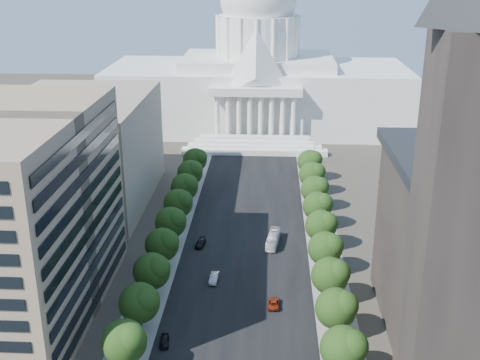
% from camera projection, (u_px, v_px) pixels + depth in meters
% --- Properties ---
extents(road_asphalt, '(30.00, 260.00, 0.01)m').
position_uv_depth(road_asphalt, '(248.00, 217.00, 162.52)').
color(road_asphalt, black).
rests_on(road_asphalt, ground).
extents(sidewalk_left, '(8.00, 260.00, 0.02)m').
position_uv_depth(sidewalk_left, '(178.00, 216.00, 163.44)').
color(sidewalk_left, gray).
rests_on(sidewalk_left, ground).
extents(sidewalk_right, '(8.00, 260.00, 0.02)m').
position_uv_depth(sidewalk_right, '(319.00, 219.00, 161.60)').
color(sidewalk_right, gray).
rests_on(sidewalk_right, ground).
extents(capitol, '(120.00, 56.00, 73.00)m').
position_uv_depth(capitol, '(257.00, 78.00, 244.53)').
color(capitol, white).
rests_on(capitol, ground).
extents(office_block_left_far, '(38.00, 52.00, 30.00)m').
position_uv_depth(office_block_left_far, '(79.00, 151.00, 169.03)').
color(office_block_left_far, gray).
rests_on(office_block_left_far, ground).
extents(tree_l_b, '(7.79, 7.60, 9.97)m').
position_uv_depth(tree_l_b, '(126.00, 341.00, 99.11)').
color(tree_l_b, '#33261C').
rests_on(tree_l_b, ground).
extents(tree_l_c, '(7.79, 7.60, 9.97)m').
position_uv_depth(tree_l_c, '(141.00, 302.00, 110.36)').
color(tree_l_c, '#33261C').
rests_on(tree_l_c, ground).
extents(tree_l_d, '(7.79, 7.60, 9.97)m').
position_uv_depth(tree_l_d, '(153.00, 270.00, 121.60)').
color(tree_l_d, '#33261C').
rests_on(tree_l_d, ground).
extents(tree_l_e, '(7.79, 7.60, 9.97)m').
position_uv_depth(tree_l_e, '(163.00, 244.00, 132.85)').
color(tree_l_e, '#33261C').
rests_on(tree_l_e, ground).
extents(tree_l_f, '(7.79, 7.60, 9.97)m').
position_uv_depth(tree_l_f, '(172.00, 222.00, 144.10)').
color(tree_l_f, '#33261C').
rests_on(tree_l_f, ground).
extents(tree_l_g, '(7.79, 7.60, 9.97)m').
position_uv_depth(tree_l_g, '(179.00, 203.00, 155.34)').
color(tree_l_g, '#33261C').
rests_on(tree_l_g, ground).
extents(tree_l_h, '(7.79, 7.60, 9.97)m').
position_uv_depth(tree_l_h, '(185.00, 186.00, 166.59)').
color(tree_l_h, '#33261C').
rests_on(tree_l_h, ground).
extents(tree_l_i, '(7.79, 7.60, 9.97)m').
position_uv_depth(tree_l_i, '(191.00, 172.00, 177.83)').
color(tree_l_i, '#33261C').
rests_on(tree_l_i, ground).
extents(tree_l_j, '(7.79, 7.60, 9.97)m').
position_uv_depth(tree_l_j, '(196.00, 159.00, 189.08)').
color(tree_l_j, '#33261C').
rests_on(tree_l_j, ground).
extents(tree_r_b, '(7.79, 7.60, 9.97)m').
position_uv_depth(tree_r_b, '(345.00, 348.00, 97.37)').
color(tree_r_b, '#33261C').
rests_on(tree_r_b, ground).
extents(tree_r_c, '(7.79, 7.60, 9.97)m').
position_uv_depth(tree_r_c, '(338.00, 308.00, 108.61)').
color(tree_r_c, '#33261C').
rests_on(tree_r_c, ground).
extents(tree_r_d, '(7.79, 7.60, 9.97)m').
position_uv_depth(tree_r_d, '(332.00, 275.00, 119.86)').
color(tree_r_d, '#33261C').
rests_on(tree_r_d, ground).
extents(tree_r_e, '(7.79, 7.60, 9.97)m').
position_uv_depth(tree_r_e, '(327.00, 248.00, 131.10)').
color(tree_r_e, '#33261C').
rests_on(tree_r_e, ground).
extents(tree_r_f, '(7.79, 7.60, 9.97)m').
position_uv_depth(tree_r_f, '(322.00, 225.00, 142.35)').
color(tree_r_f, '#33261C').
rests_on(tree_r_f, ground).
extents(tree_r_g, '(7.79, 7.60, 9.97)m').
position_uv_depth(tree_r_g, '(319.00, 205.00, 153.60)').
color(tree_r_g, '#33261C').
rests_on(tree_r_g, ground).
extents(tree_r_h, '(7.79, 7.60, 9.97)m').
position_uv_depth(tree_r_h, '(316.00, 189.00, 164.84)').
color(tree_r_h, '#33261C').
rests_on(tree_r_h, ground).
extents(tree_r_i, '(7.79, 7.60, 9.97)m').
position_uv_depth(tree_r_i, '(313.00, 174.00, 176.09)').
color(tree_r_i, '#33261C').
rests_on(tree_r_i, ground).
extents(tree_r_j, '(7.79, 7.60, 9.97)m').
position_uv_depth(tree_r_j, '(311.00, 161.00, 187.33)').
color(tree_r_j, '#33261C').
rests_on(tree_r_j, ground).
extents(streetlight_b, '(2.61, 0.44, 9.00)m').
position_uv_depth(streetlight_b, '(347.00, 313.00, 108.00)').
color(streetlight_b, gray).
rests_on(streetlight_b, ground).
extents(streetlight_c, '(2.61, 0.44, 9.00)m').
position_uv_depth(streetlight_c, '(334.00, 250.00, 131.43)').
color(streetlight_c, gray).
rests_on(streetlight_c, ground).
extents(streetlight_d, '(2.61, 0.44, 9.00)m').
position_uv_depth(streetlight_d, '(325.00, 206.00, 154.86)').
color(streetlight_d, gray).
rests_on(streetlight_d, ground).
extents(streetlight_e, '(2.61, 0.44, 9.00)m').
position_uv_depth(streetlight_e, '(318.00, 174.00, 178.29)').
color(streetlight_e, gray).
rests_on(streetlight_e, ground).
extents(streetlight_f, '(2.61, 0.44, 9.00)m').
position_uv_depth(streetlight_f, '(313.00, 149.00, 201.71)').
color(streetlight_f, gray).
rests_on(streetlight_f, ground).
extents(car_dark_a, '(2.12, 4.33, 1.42)m').
position_uv_depth(car_dark_a, '(164.00, 341.00, 108.79)').
color(car_dark_a, black).
rests_on(car_dark_a, ground).
extents(car_silver, '(2.04, 5.05, 1.63)m').
position_uv_depth(car_silver, '(214.00, 278.00, 130.02)').
color(car_silver, '#9D9FA4').
rests_on(car_silver, ground).
extents(car_red, '(2.51, 5.07, 1.38)m').
position_uv_depth(car_red, '(274.00, 303.00, 120.73)').
color(car_red, maroon).
rests_on(car_red, ground).
extents(car_dark_b, '(2.65, 5.18, 1.44)m').
position_uv_depth(car_dark_b, '(201.00, 243.00, 146.16)').
color(car_dark_b, black).
rests_on(car_dark_b, ground).
extents(city_bus, '(3.80, 10.52, 2.87)m').
position_uv_depth(city_bus, '(273.00, 239.00, 146.65)').
color(city_bus, silver).
rests_on(city_bus, ground).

